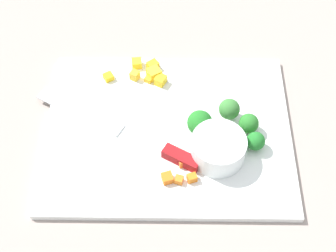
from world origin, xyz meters
TOP-DOWN VIEW (x-y plane):
  - ground_plane at (0.00, 0.00)m, footprint 4.00×4.00m
  - cutting_board at (0.00, 0.00)m, footprint 0.42×0.33m
  - prep_bowl at (0.08, -0.05)m, footprint 0.09×0.09m
  - chef_knife at (-0.04, -0.03)m, footprint 0.29×0.18m
  - carrot_dice_0 at (0.04, -0.10)m, footprint 0.02×0.02m
  - carrot_dice_1 at (0.03, -0.07)m, footprint 0.02×0.02m
  - carrot_dice_2 at (0.02, -0.10)m, footprint 0.02×0.02m
  - carrot_dice_3 at (0.00, -0.10)m, footprint 0.02×0.02m
  - pepper_dice_0 at (-0.01, 0.10)m, footprint 0.02×0.03m
  - pepper_dice_1 at (-0.03, 0.14)m, footprint 0.03×0.02m
  - pepper_dice_2 at (-0.06, 0.11)m, footprint 0.02×0.02m
  - pepper_dice_3 at (-0.03, 0.12)m, footprint 0.03×0.03m
  - pepper_dice_4 at (-0.06, 0.15)m, footprint 0.02×0.02m
  - pepper_dice_5 at (-0.11, 0.11)m, footprint 0.02×0.02m
  - pepper_dice_6 at (-0.04, 0.11)m, footprint 0.02×0.02m
  - broccoli_floret_0 at (0.10, 0.03)m, footprint 0.04×0.04m
  - broccoli_floret_1 at (0.05, 0.00)m, footprint 0.04×0.04m
  - broccoli_floret_2 at (0.14, -0.03)m, footprint 0.03×0.03m
  - broccoli_floret_3 at (0.14, 0.00)m, footprint 0.03×0.03m

SIDE VIEW (x-z plane):
  - ground_plane at x=0.00m, z-range 0.00..0.00m
  - cutting_board at x=0.00m, z-range 0.00..0.01m
  - pepper_dice_6 at x=-0.04m, z-range 0.01..0.02m
  - carrot_dice_2 at x=0.02m, z-range 0.01..0.02m
  - pepper_dice_5 at x=-0.11m, z-range 0.01..0.02m
  - chef_knife at x=-0.04m, z-range 0.01..0.03m
  - carrot_dice_0 at x=0.04m, z-range 0.01..0.02m
  - carrot_dice_3 at x=0.00m, z-range 0.01..0.03m
  - carrot_dice_1 at x=0.03m, z-range 0.01..0.03m
  - pepper_dice_4 at x=-0.06m, z-range 0.01..0.03m
  - pepper_dice_1 at x=-0.03m, z-range 0.01..0.03m
  - pepper_dice_0 at x=-0.01m, z-range 0.01..0.03m
  - pepper_dice_2 at x=-0.06m, z-range 0.01..0.03m
  - pepper_dice_3 at x=-0.03m, z-range 0.01..0.03m
  - broccoli_floret_2 at x=0.14m, z-range 0.01..0.05m
  - broccoli_floret_3 at x=0.14m, z-range 0.01..0.05m
  - broccoli_floret_1 at x=0.05m, z-range 0.01..0.05m
  - prep_bowl at x=0.08m, z-range 0.01..0.05m
  - broccoli_floret_0 at x=0.10m, z-range 0.01..0.06m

